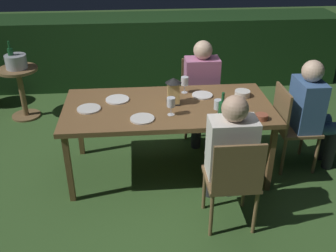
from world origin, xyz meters
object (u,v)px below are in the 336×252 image
Objects in this scene: wine_glass_b at (185,82)px; wine_glass_d at (231,106)px; ice_bucket at (16,61)px; bowl_olives at (262,117)px; bowl_bread at (242,93)px; person_in_blue at (312,110)px; person_in_pink at (202,87)px; wine_glass_c at (171,103)px; plate_c at (117,99)px; plate_d at (142,119)px; chair_side_left_b at (233,179)px; person_in_cream at (229,150)px; lantern_centerpiece at (173,89)px; dining_table at (168,110)px; green_bottle_on_table at (222,112)px; chair_head_far at (290,124)px; plate_a at (202,95)px; plate_b at (89,109)px; chair_side_right_b at (199,92)px; side_table at (21,85)px; wine_glass_a at (218,105)px.

wine_glass_b is 0.69m from wine_glass_d.
wine_glass_d is at bearing -36.64° from ice_bucket.
bowl_olives is 0.51m from bowl_bread.
person_in_pink is at bearing 145.83° from person_in_blue.
wine_glass_b is 1.00× the size of wine_glass_c.
bowl_bread is (1.24, -0.01, 0.02)m from plate_c.
wine_glass_c reaches higher than bowl_bread.
plate_d is 1.10m from bowl_bread.
wine_glass_c is at bearing 123.14° from chair_side_left_b.
person_in_cream is at bearing 90.00° from chair_side_left_b.
bowl_olives is at bearing -11.23° from wine_glass_c.
person_in_pink is 0.51m from wine_glass_b.
person_in_cream reaches higher than wine_glass_c.
lantern_centerpiece is 0.85m from bowl_olives.
wine_glass_c is (0.01, -0.20, 0.17)m from dining_table.
person_in_pink reaches higher than wine_glass_d.
green_bottle_on_table reaches higher than bowl_bread.
person_in_cream is at bearing -145.83° from person_in_blue.
chair_head_far is 1.30m from wine_glass_c.
person_in_cream reaches higher than ice_bucket.
person_in_cream is 1.25m from plate_c.
bowl_bread is (0.40, -0.04, 0.02)m from plate_a.
wine_glass_c is at bearing -154.96° from bowl_bread.
plate_b is 0.32m from plate_c.
person_in_cream is (0.45, -0.67, -0.05)m from dining_table.
chair_side_right_b is 2.27m from side_table.
person_in_pink reaches higher than chair_head_far.
plate_d is (0.49, -0.25, 0.00)m from plate_b.
wine_glass_d reaches higher than plate_d.
lantern_centerpiece is 2.27m from ice_bucket.
wine_glass_b reaches higher than plate_b.
plate_a is 0.94× the size of plate_b.
lantern_centerpiece is 0.49m from wine_glass_a.
wine_glass_a is at bearing -91.64° from person_in_pink.
wine_glass_d is 0.25× the size of side_table.
plate_a is (-0.88, 0.19, 0.26)m from chair_head_far.
plate_c is at bearing -43.89° from side_table.
wine_glass_b is at bearing 18.65° from plate_b.
plate_b is at bearing 153.47° from plate_d.
green_bottle_on_table reaches higher than plate_d.
chair_side_left_b is 7.73× the size of bowl_olives.
person_in_blue is 1.32× the size of chair_side_right_b.
plate_d is at bearing -170.95° from person_in_blue.
plate_c is at bearing -169.16° from wine_glass_b.
wine_glass_a is at bearing -68.67° from wine_glass_b.
plate_a is 0.40m from bowl_bread.
plate_d is (-0.70, -0.94, 0.11)m from person_in_pink.
plate_b is (-1.19, 0.65, 0.11)m from person_in_cream.
plate_b and plate_d have the same top height.
bowl_olives reaches higher than dining_table.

